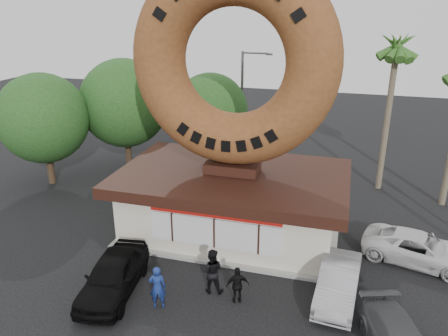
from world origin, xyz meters
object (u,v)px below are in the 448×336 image
at_px(person_center, 212,271).
at_px(person_left, 158,287).
at_px(car_black, 113,275).
at_px(car_white, 419,249).
at_px(donut_shop, 232,200).
at_px(car_silver, 338,282).
at_px(street_lamp, 244,103).
at_px(person_right, 238,285).
at_px(giant_donut, 233,62).

bearing_deg(person_center, person_left, 31.92).
xyz_separation_m(car_black, car_white, (12.23, 5.75, -0.11)).
relative_size(donut_shop, car_silver, 2.63).
bearing_deg(person_left, donut_shop, -118.26).
distance_m(person_center, car_silver, 5.06).
relative_size(street_lamp, car_black, 1.72).
relative_size(person_center, person_right, 1.23).
distance_m(person_left, person_center, 2.28).
bearing_deg(street_lamp, car_black, -95.26).
xyz_separation_m(giant_donut, car_white, (8.89, -0.41, -7.91)).
distance_m(donut_shop, giant_donut, 6.83).
bearing_deg(person_center, street_lamp, -90.18).
distance_m(donut_shop, car_silver, 6.85).
xyz_separation_m(person_right, car_silver, (3.78, 1.40, -0.08)).
height_order(person_right, car_silver, person_right).
bearing_deg(car_silver, person_center, -163.74).
distance_m(car_black, car_silver, 9.05).
bearing_deg(street_lamp, person_left, -87.80).
xyz_separation_m(donut_shop, person_right, (1.67, -5.40, -0.98)).
bearing_deg(person_right, street_lamp, -99.41).
relative_size(giant_donut, car_white, 1.94).
xyz_separation_m(donut_shop, street_lamp, (-1.86, 10.02, 2.72)).
distance_m(street_lamp, person_right, 16.24).
bearing_deg(car_black, street_lamp, 77.31).
height_order(person_center, car_black, person_center).
bearing_deg(car_white, donut_shop, 101.91).
bearing_deg(donut_shop, person_right, -72.79).
bearing_deg(giant_donut, car_white, -2.62).
bearing_deg(donut_shop, car_silver, -36.32).
xyz_separation_m(street_lamp, car_white, (10.74, -10.41, -3.80)).
height_order(person_left, car_white, person_left).
bearing_deg(person_center, person_right, 153.31).
distance_m(giant_donut, street_lamp, 10.97).
bearing_deg(car_white, person_right, 139.22).
height_order(street_lamp, person_left, street_lamp).
bearing_deg(giant_donut, person_center, -84.36).
xyz_separation_m(street_lamp, person_center, (2.35, -15.05, -3.51)).
bearing_deg(donut_shop, car_white, -2.51).
bearing_deg(person_right, car_black, -13.93).
distance_m(person_right, car_silver, 4.03).
height_order(person_left, person_right, person_left).
bearing_deg(donut_shop, person_center, -84.34).
xyz_separation_m(person_right, car_white, (7.21, 5.01, -0.10)).
height_order(giant_donut, person_left, giant_donut).
bearing_deg(street_lamp, person_center, -81.11).
bearing_deg(person_center, car_silver, -177.38).
bearing_deg(person_center, donut_shop, -93.41).
distance_m(donut_shop, person_left, 6.69).
bearing_deg(giant_donut, car_silver, -36.43).
bearing_deg(donut_shop, car_black, -118.57).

